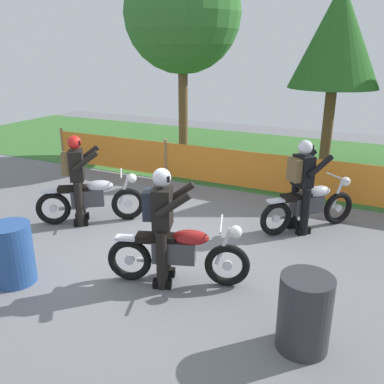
# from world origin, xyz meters

# --- Properties ---
(ground) EXTENTS (24.00, 24.00, 0.02)m
(ground) POSITION_xyz_m (0.00, 0.00, -0.01)
(ground) COLOR slate
(grass_verge) EXTENTS (24.00, 6.81, 0.01)m
(grass_verge) POSITION_xyz_m (0.00, 6.89, 0.01)
(grass_verge) COLOR #386B2D
(grass_verge) RESTS_ON ground
(barrier_fence) EXTENTS (10.19, 0.08, 1.05)m
(barrier_fence) POSITION_xyz_m (0.00, 3.49, 0.54)
(barrier_fence) COLOR #997547
(barrier_fence) RESTS_ON ground
(tree_leftmost) EXTENTS (3.31, 3.31, 5.75)m
(tree_leftmost) POSITION_xyz_m (-2.46, 5.95, 4.08)
(tree_leftmost) COLOR brown
(tree_leftmost) RESTS_ON ground
(tree_near_left) EXTENTS (2.28, 2.28, 4.73)m
(tree_near_left) POSITION_xyz_m (1.73, 6.24, 3.43)
(tree_near_left) COLOR brown
(tree_near_left) RESTS_ON ground
(motorcycle_lead) EXTENTS (1.71, 1.28, 0.96)m
(motorcycle_lead) POSITION_xyz_m (-1.65, 0.56, 0.47)
(motorcycle_lead) COLOR black
(motorcycle_lead) RESTS_ON ground
(motorcycle_trailing) EXTENTS (1.94, 0.88, 0.96)m
(motorcycle_trailing) POSITION_xyz_m (0.86, -0.64, 0.46)
(motorcycle_trailing) COLOR black
(motorcycle_trailing) RESTS_ON ground
(motorcycle_third) EXTENTS (1.42, 1.56, 0.95)m
(motorcycle_third) POSITION_xyz_m (2.13, 2.04, 0.46)
(motorcycle_third) COLOR black
(motorcycle_third) RESTS_ON ground
(rider_lead) EXTENTS (0.78, 0.73, 1.69)m
(rider_lead) POSITION_xyz_m (-1.82, 0.42, 0.95)
(rider_lead) COLOR black
(rider_lead) RESTS_ON ground
(rider_trailing) EXTENTS (0.77, 0.67, 1.69)m
(rider_trailing) POSITION_xyz_m (0.65, -0.72, 0.95)
(rider_trailing) COLOR black
(rider_trailing) RESTS_ON ground
(rider_third) EXTENTS (0.75, 0.77, 1.69)m
(rider_third) POSITION_xyz_m (1.99, 1.87, 0.95)
(rider_third) COLOR black
(rider_third) RESTS_ON ground
(oil_drum) EXTENTS (0.58, 0.58, 0.88)m
(oil_drum) POSITION_xyz_m (-1.25, -1.64, 0.44)
(oil_drum) COLOR navy
(oil_drum) RESTS_ON ground
(spare_drum) EXTENTS (0.58, 0.58, 0.88)m
(spare_drum) POSITION_xyz_m (2.72, -1.22, 0.44)
(spare_drum) COLOR #2D2D33
(spare_drum) RESTS_ON ground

